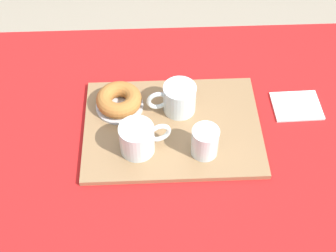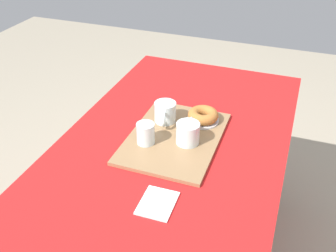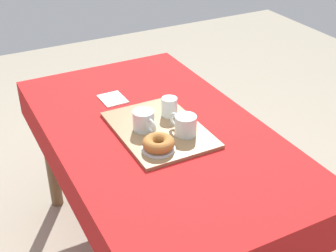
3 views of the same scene
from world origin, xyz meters
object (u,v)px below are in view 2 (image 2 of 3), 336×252
object	(u,v)px
water_glass_near	(146,134)
paper_napkin	(157,203)
tea_mug_right	(165,113)
serving_tray	(174,137)
donut_plate_left	(203,120)
dining_table	(173,161)
sugar_donut_left	(203,115)
tea_mug_left	(188,133)

from	to	relation	value
water_glass_near	paper_napkin	bearing A→B (deg)	29.36
tea_mug_right	water_glass_near	distance (m)	0.16
serving_tray	donut_plate_left	bearing A→B (deg)	151.58
donut_plate_left	serving_tray	bearing A→B (deg)	-28.42
dining_table	tea_mug_right	size ratio (longest dim) A/B	11.14
tea_mug_right	sugar_donut_left	world-z (taller)	tea_mug_right
tea_mug_left	paper_napkin	world-z (taller)	tea_mug_left
tea_mug_left	paper_napkin	distance (m)	0.33
dining_table	paper_napkin	distance (m)	0.35
dining_table	sugar_donut_left	size ratio (longest dim) A/B	11.84
tea_mug_right	paper_napkin	xyz separation A→B (m)	(0.43, 0.14, -0.05)
tea_mug_left	water_glass_near	world-z (taller)	same
tea_mug_right	water_glass_near	xyz separation A→B (m)	(0.16, -0.02, -0.00)
dining_table	water_glass_near	bearing A→B (deg)	-54.28
dining_table	sugar_donut_left	world-z (taller)	sugar_donut_left
tea_mug_right	donut_plate_left	size ratio (longest dim) A/B	1.01
sugar_donut_left	paper_napkin	bearing A→B (deg)	-0.85
dining_table	tea_mug_left	size ratio (longest dim) A/B	11.00
dining_table	tea_mug_left	world-z (taller)	tea_mug_left
water_glass_near	serving_tray	bearing A→B (deg)	132.02
tea_mug_right	donut_plate_left	distance (m)	0.16
water_glass_near	sugar_donut_left	xyz separation A→B (m)	(-0.21, 0.16, -0.01)
paper_napkin	serving_tray	bearing A→B (deg)	-168.80
water_glass_near	donut_plate_left	bearing A→B (deg)	143.49
tea_mug_right	paper_napkin	size ratio (longest dim) A/B	1.00
donut_plate_left	water_glass_near	bearing A→B (deg)	-36.51
dining_table	serving_tray	xyz separation A→B (m)	(-0.01, -0.00, 0.11)
serving_tray	tea_mug_right	distance (m)	0.12
serving_tray	water_glass_near	bearing A→B (deg)	-47.98
water_glass_near	sugar_donut_left	distance (m)	0.27
dining_table	serving_tray	world-z (taller)	serving_tray
dining_table	tea_mug_right	bearing A→B (deg)	-144.76
tea_mug_right	sugar_donut_left	bearing A→B (deg)	109.58
tea_mug_right	water_glass_near	size ratio (longest dim) A/B	1.61
tea_mug_right	paper_napkin	bearing A→B (deg)	17.44
tea_mug_left	sugar_donut_left	xyz separation A→B (m)	(-0.16, 0.01, -0.01)
dining_table	tea_mug_left	xyz separation A→B (m)	(0.01, 0.06, 0.15)
paper_napkin	tea_mug_right	bearing A→B (deg)	-162.56
dining_table	water_glass_near	xyz separation A→B (m)	(0.06, -0.09, 0.15)
tea_mug_left	tea_mug_right	world-z (taller)	same
tea_mug_left	tea_mug_right	size ratio (longest dim) A/B	1.01
water_glass_near	donut_plate_left	size ratio (longest dim) A/B	0.63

